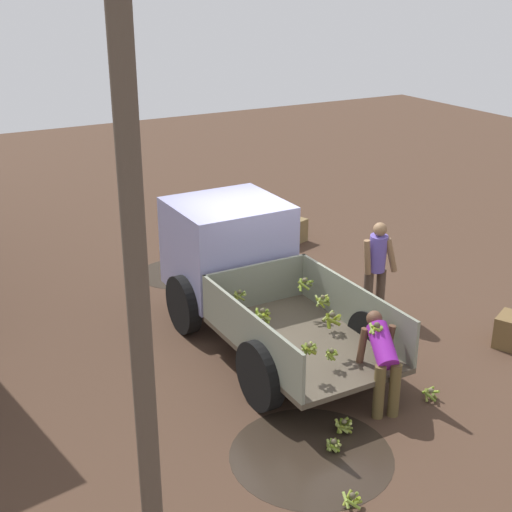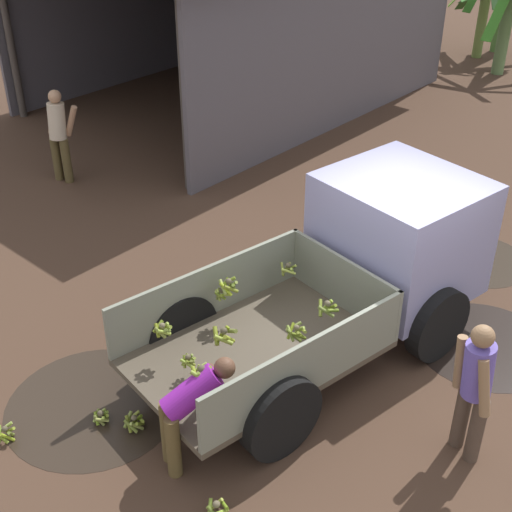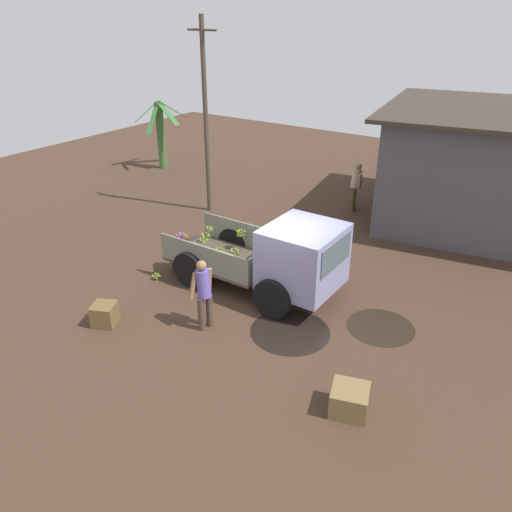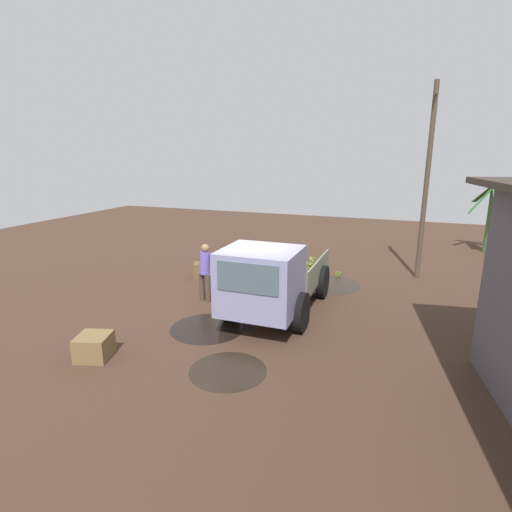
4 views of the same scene
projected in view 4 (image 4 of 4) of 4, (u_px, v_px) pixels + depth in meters
name	position (u px, v px, depth m)	size (l,w,h in m)	color
ground	(251.00, 317.00, 10.47)	(36.00, 36.00, 0.00)	#442F22
mud_patch_0	(329.00, 284.00, 13.06)	(2.01, 2.01, 0.01)	#2C221A
mud_patch_1	(228.00, 371.00, 7.87)	(1.54, 1.54, 0.01)	black
mud_patch_2	(207.00, 328.00, 9.79)	(1.82, 1.82, 0.01)	black
cargo_truck	(267.00, 282.00, 9.90)	(4.60, 2.12, 2.01)	#4C4234
utility_pole	(427.00, 182.00, 12.97)	(1.14, 0.16, 6.36)	#4C3E32
banana_palm_1	(492.00, 217.00, 16.96)	(2.05, 2.15, 2.95)	#416A35
person_foreground_visitor	(205.00, 270.00, 11.42)	(0.43, 0.62, 1.68)	#4B3A2F
person_worker_loading	(285.00, 262.00, 12.95)	(0.81, 0.63, 1.26)	brown
banana_bunch_on_ground_0	(266.00, 276.00, 13.56)	(0.23, 0.23, 0.19)	brown
banana_bunch_on_ground_1	(309.00, 281.00, 13.08)	(0.25, 0.25, 0.20)	brown
banana_bunch_on_ground_2	(321.00, 281.00, 13.18)	(0.20, 0.20, 0.17)	#4A4330
banana_bunch_on_ground_3	(338.00, 274.00, 13.88)	(0.23, 0.24, 0.20)	#4D4532
wooden_crate_0	(202.00, 270.00, 13.79)	(0.51, 0.51, 0.51)	brown
wooden_crate_1	(94.00, 347.00, 8.32)	(0.66, 0.66, 0.51)	brown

